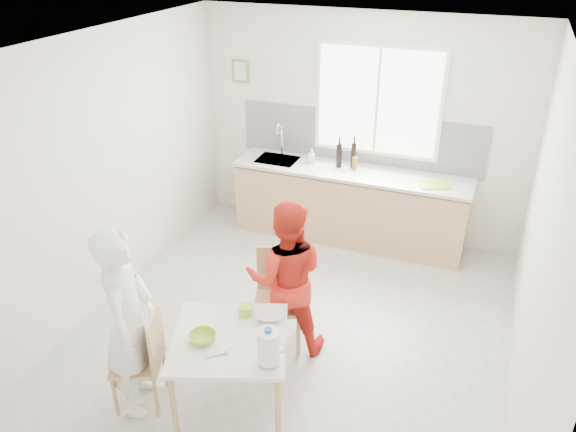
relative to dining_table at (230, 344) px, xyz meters
name	(u,v)px	position (x,y,z in m)	size (l,w,h in m)	color
ground	(292,330)	(0.13, 1.04, -0.61)	(4.50, 4.50, 0.00)	#B7B7B2
room_shell	(293,175)	(0.13, 1.04, 1.04)	(4.50, 4.50, 4.50)	silver
window	(378,101)	(0.33, 3.27, 1.09)	(1.50, 0.06, 1.30)	white
backsplash	(359,138)	(0.13, 3.28, 0.62)	(3.00, 0.02, 0.65)	white
picture_frame	(240,71)	(-1.42, 3.28, 1.29)	(0.22, 0.03, 0.28)	#5F9845
kitchen_counter	(349,208)	(0.12, 2.99, -0.19)	(2.84, 0.64, 1.37)	tan
dining_table	(230,344)	(0.00, 0.00, 0.00)	(1.13, 1.13, 0.68)	white
chair_left	(145,358)	(-0.65, -0.23, -0.15)	(0.49, 0.49, 0.83)	tan
chair_far	(279,293)	(0.05, 0.89, -0.09)	(0.55, 0.55, 0.93)	tan
person_white	(129,322)	(-0.72, -0.26, 0.20)	(0.59, 0.39, 1.62)	white
person_red	(286,278)	(0.15, 0.82, 0.14)	(0.73, 0.57, 1.49)	red
bowl_green	(202,338)	(-0.17, -0.12, 0.10)	(0.21, 0.21, 0.06)	#A1C22C
bowl_white	(270,315)	(0.20, 0.34, 0.10)	(0.23, 0.23, 0.06)	white
milk_jug	(269,346)	(0.40, -0.15, 0.23)	(0.23, 0.17, 0.29)	white
green_box	(245,310)	(0.00, 0.30, 0.12)	(0.10, 0.10, 0.09)	#A9D330
spoon	(215,355)	(0.00, -0.23, 0.08)	(0.01, 0.01, 0.16)	#A5A5AA
cutting_board	(435,185)	(1.11, 2.92, 0.32)	(0.35, 0.25, 0.01)	#8FB429
wine_bottle_a	(354,155)	(0.13, 3.08, 0.47)	(0.07, 0.07, 0.32)	black
wine_bottle_b	(339,155)	(-0.04, 3.03, 0.46)	(0.07, 0.07, 0.30)	black
jar_amber	(355,164)	(0.16, 3.01, 0.39)	(0.06, 0.06, 0.16)	brown
soap_bottle	(312,156)	(-0.39, 3.04, 0.40)	(0.08, 0.08, 0.17)	#999999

